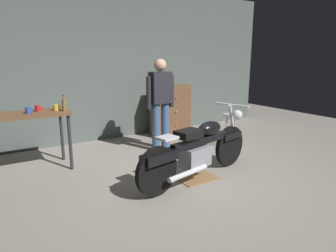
{
  "coord_description": "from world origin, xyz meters",
  "views": [
    {
      "loc": [
        -2.41,
        -3.16,
        1.72
      ],
      "look_at": [
        0.03,
        0.7,
        0.65
      ],
      "focal_mm": 32.16,
      "sensor_mm": 36.0,
      "label": 1
    }
  ],
  "objects": [
    {
      "name": "motorcycle",
      "position": [
        0.12,
        0.03,
        0.45
      ],
      "size": [
        2.16,
        0.77,
        1.0
      ],
      "rotation": [
        0.0,
        0.0,
        0.2
      ],
      "color": "black",
      "rests_on": "ground_plane"
    },
    {
      "name": "mug_yellow_tall",
      "position": [
        -1.43,
        1.62,
        0.95
      ],
      "size": [
        0.12,
        0.08,
        0.09
      ],
      "color": "yellow",
      "rests_on": "workbench"
    },
    {
      "name": "drip_tray",
      "position": [
        0.1,
        0.03,
        0.01
      ],
      "size": [
        0.56,
        0.4,
        0.01
      ],
      "primitive_type": "cube",
      "color": "olive",
      "rests_on": "ground_plane"
    },
    {
      "name": "person_standing",
      "position": [
        0.37,
        1.49,
        0.93
      ],
      "size": [
        0.57,
        0.22,
        1.67
      ],
      "rotation": [
        0.0,
        0.0,
        3.15
      ],
      "color": "#405B84",
      "rests_on": "ground_plane"
    },
    {
      "name": "wooden_dresser",
      "position": [
        1.1,
        2.3,
        0.55
      ],
      "size": [
        0.8,
        0.47,
        1.1
      ],
      "color": "brown",
      "rests_on": "ground_plane"
    },
    {
      "name": "shop_stool",
      "position": [
        1.61,
        0.94,
        0.5
      ],
      "size": [
        0.32,
        0.32,
        0.64
      ],
      "color": "#B2B2B7",
      "rests_on": "ground_plane"
    },
    {
      "name": "back_wall",
      "position": [
        0.0,
        2.8,
        1.55
      ],
      "size": [
        8.0,
        0.12,
        3.1
      ],
      "primitive_type": "cube",
      "color": "#56605B",
      "rests_on": "ground_plane"
    },
    {
      "name": "workbench",
      "position": [
        -1.91,
        1.62,
        0.79
      ],
      "size": [
        1.3,
        0.64,
        0.9
      ],
      "color": "brown",
      "rests_on": "ground_plane"
    },
    {
      "name": "ground_plane",
      "position": [
        0.0,
        0.0,
        0.0
      ],
      "size": [
        12.0,
        12.0,
        0.0
      ],
      "primitive_type": "plane",
      "color": "gray"
    },
    {
      "name": "bottle",
      "position": [
        -1.33,
        1.49,
        1.0
      ],
      "size": [
        0.06,
        0.06,
        0.24
      ],
      "color": "olive",
      "rests_on": "workbench"
    },
    {
      "name": "mug_red_diner",
      "position": [
        -1.68,
        1.68,
        0.95
      ],
      "size": [
        0.11,
        0.08,
        0.09
      ],
      "color": "red",
      "rests_on": "workbench"
    },
    {
      "name": "mug_blue_enamel",
      "position": [
        -1.83,
        1.57,
        0.95
      ],
      "size": [
        0.11,
        0.08,
        0.09
      ],
      "color": "#2D51AD",
      "rests_on": "workbench"
    }
  ]
}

